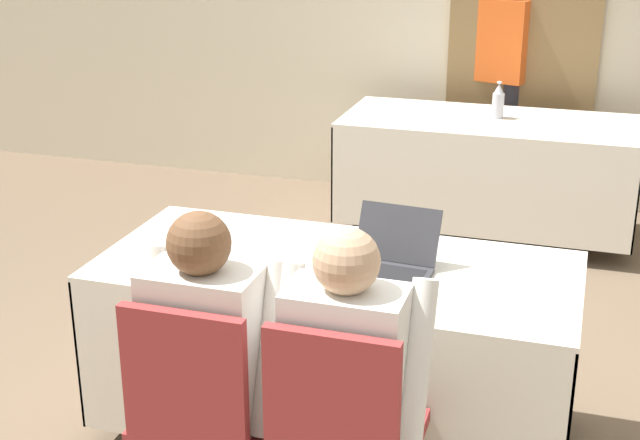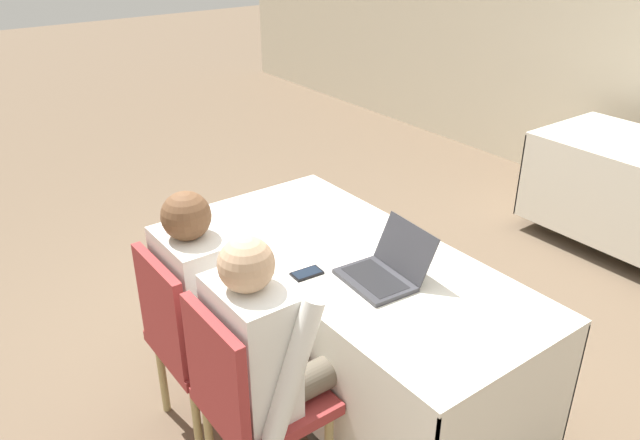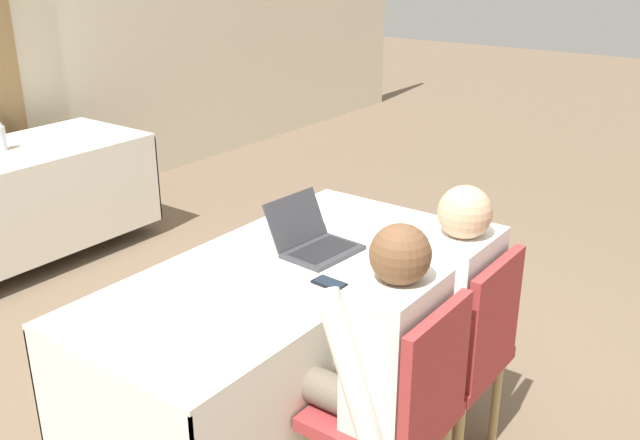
# 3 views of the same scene
# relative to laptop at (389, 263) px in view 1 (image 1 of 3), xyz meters

# --- Properties ---
(ground_plane) EXTENTS (24.00, 24.00, 0.00)m
(ground_plane) POSITION_rel_laptop_xyz_m (-0.21, 0.03, -0.79)
(ground_plane) COLOR brown
(wall_back) EXTENTS (12.00, 0.06, 2.70)m
(wall_back) POSITION_rel_laptop_xyz_m (-0.21, 3.24, 0.56)
(wall_back) COLOR beige
(wall_back) RESTS_ON ground_plane
(curtain_panel) EXTENTS (1.00, 0.04, 2.65)m
(curtain_panel) POSITION_rel_laptop_xyz_m (0.16, 3.18, 0.53)
(curtain_panel) COLOR olive
(curtain_panel) RESTS_ON ground_plane
(conference_table_near) EXTENTS (1.80, 0.82, 0.75)m
(conference_table_near) POSITION_rel_laptop_xyz_m (-0.21, 0.03, -0.22)
(conference_table_near) COLOR white
(conference_table_near) RESTS_ON ground_plane
(conference_table_far) EXTENTS (1.80, 0.82, 0.75)m
(conference_table_far) POSITION_rel_laptop_xyz_m (0.05, 2.50, -0.22)
(conference_table_far) COLOR white
(conference_table_far) RESTS_ON ground_plane
(laptop) EXTENTS (0.34, 0.34, 0.22)m
(laptop) POSITION_rel_laptop_xyz_m (0.00, 0.00, 0.00)
(laptop) COLOR #333338
(laptop) RESTS_ON conference_table_near
(cell_phone) EXTENTS (0.08, 0.14, 0.01)m
(cell_phone) POSITION_rel_laptop_xyz_m (-0.22, -0.24, -0.04)
(cell_phone) COLOR black
(cell_phone) RESTS_ON conference_table_near
(paper_beside_laptop) EXTENTS (0.29, 0.35, 0.00)m
(paper_beside_laptop) POSITION_rel_laptop_xyz_m (-0.36, 0.04, -0.04)
(paper_beside_laptop) COLOR white
(paper_beside_laptop) RESTS_ON conference_table_near
(water_bottle) EXTENTS (0.07, 0.07, 0.23)m
(water_bottle) POSITION_rel_laptop_xyz_m (0.09, 2.55, 0.06)
(water_bottle) COLOR #B7B7C1
(water_bottle) RESTS_ON conference_table_far
(chair_near_left) EXTENTS (0.44, 0.44, 0.91)m
(chair_near_left) POSITION_rel_laptop_xyz_m (-0.44, -0.69, -0.29)
(chair_near_left) COLOR tan
(chair_near_left) RESTS_ON ground_plane
(chair_near_right) EXTENTS (0.44, 0.44, 0.91)m
(chair_near_right) POSITION_rel_laptop_xyz_m (0.02, -0.69, -0.29)
(chair_near_right) COLOR tan
(chair_near_right) RESTS_ON ground_plane
(person_checkered_shirt) EXTENTS (0.50, 0.52, 1.17)m
(person_checkered_shirt) POSITION_rel_laptop_xyz_m (-0.44, -0.59, -0.13)
(person_checkered_shirt) COLOR #665B4C
(person_checkered_shirt) RESTS_ON ground_plane
(person_white_shirt) EXTENTS (0.50, 0.52, 1.17)m
(person_white_shirt) POSITION_rel_laptop_xyz_m (0.02, -0.59, -0.13)
(person_white_shirt) COLOR #665B4C
(person_white_shirt) RESTS_ON ground_plane
(person_red_shirt) EXTENTS (0.38, 0.29, 1.59)m
(person_red_shirt) POSITION_rel_laptop_xyz_m (0.03, 3.21, 0.12)
(person_red_shirt) COLOR #33333D
(person_red_shirt) RESTS_ON ground_plane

